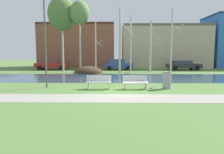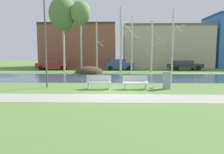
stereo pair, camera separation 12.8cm
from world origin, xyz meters
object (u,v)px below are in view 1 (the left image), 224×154
(bench_left, at_px, (99,82))
(streetlamp, at_px, (45,26))
(parked_sedan_second_blue, at_px, (118,64))
(seagull, at_px, (151,88))
(parked_van_nearest_red, at_px, (51,64))
(bench_right, at_px, (135,82))
(trash_bin, at_px, (167,80))
(parked_hatch_third_dark, at_px, (183,65))

(bench_left, relative_size, streetlamp, 0.26)
(parked_sedan_second_blue, bearing_deg, seagull, -83.50)
(streetlamp, distance_m, parked_van_nearest_red, 17.04)
(bench_left, height_order, parked_van_nearest_red, parked_van_nearest_red)
(bench_right, distance_m, trash_bin, 2.06)
(bench_left, xyz_separation_m, seagull, (3.32, -0.26, -0.34))
(trash_bin, height_order, seagull, trash_bin)
(parked_van_nearest_red, xyz_separation_m, parked_sedan_second_blue, (9.72, -0.16, 0.03))
(seagull, bearing_deg, bench_right, 165.06)
(streetlamp, relative_size, parked_sedan_second_blue, 1.46)
(bench_left, relative_size, parked_van_nearest_red, 0.34)
(bench_right, bearing_deg, seagull, -14.94)
(seagull, height_order, parked_sedan_second_blue, parked_sedan_second_blue)
(seagull, relative_size, streetlamp, 0.07)
(streetlamp, relative_size, parked_van_nearest_red, 1.29)
(bench_left, height_order, streetlamp, streetlamp)
(seagull, bearing_deg, parked_sedan_second_blue, 96.50)
(parked_van_nearest_red, relative_size, parked_hatch_third_dark, 0.99)
(bench_left, xyz_separation_m, parked_hatch_third_dark, (10.75, 16.37, 0.27))
(streetlamp, bearing_deg, bench_right, -5.12)
(trash_bin, height_order, parked_van_nearest_red, parked_van_nearest_red)
(parked_hatch_third_dark, bearing_deg, trash_bin, -111.44)
(bench_left, relative_size, bench_right, 1.00)
(streetlamp, bearing_deg, parked_van_nearest_red, 106.52)
(seagull, bearing_deg, streetlamp, 173.44)
(trash_bin, xyz_separation_m, parked_hatch_third_dark, (6.37, 16.22, 0.17))
(trash_bin, bearing_deg, bench_right, -175.73)
(trash_bin, bearing_deg, seagull, -158.74)
(bench_left, xyz_separation_m, streetlamp, (-3.54, 0.53, 3.55))
(streetlamp, xyz_separation_m, parked_hatch_third_dark, (14.29, 15.85, -3.29))
(seagull, relative_size, parked_hatch_third_dark, 0.08)
(trash_bin, height_order, parked_hatch_third_dark, parked_hatch_third_dark)
(streetlamp, height_order, parked_van_nearest_red, streetlamp)
(streetlamp, relative_size, parked_hatch_third_dark, 1.27)
(seagull, bearing_deg, bench_left, 175.48)
(trash_bin, height_order, parked_sedan_second_blue, parked_sedan_second_blue)
(bench_left, height_order, parked_hatch_third_dark, parked_hatch_third_dark)
(streetlamp, bearing_deg, bench_left, -8.45)
(trash_bin, relative_size, parked_van_nearest_red, 0.23)
(bench_left, bearing_deg, streetlamp, 171.55)
(bench_left, relative_size, parked_sedan_second_blue, 0.38)
(bench_right, relative_size, parked_van_nearest_red, 0.34)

